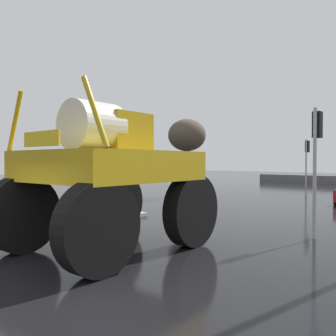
{
  "coord_description": "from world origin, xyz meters",
  "views": [
    {
      "loc": [
        7.61,
        -2.35,
        2.47
      ],
      "look_at": [
        -0.09,
        6.4,
        2.25
      ],
      "focal_mm": 37.68,
      "sensor_mm": 36.0,
      "label": 1
    }
  ],
  "objects_px": {
    "bare_tree_left": "(187,136)",
    "traffic_signal_near_left": "(130,157)",
    "traffic_signal_far_left": "(307,155)",
    "traffic_signal_near_right": "(317,144)",
    "oversize_sprayer": "(109,175)"
  },
  "relations": [
    {
      "from": "oversize_sprayer",
      "to": "traffic_signal_near_right",
      "type": "distance_m",
      "value": 6.63
    },
    {
      "from": "traffic_signal_near_left",
      "to": "traffic_signal_near_right",
      "type": "relative_size",
      "value": 0.89
    },
    {
      "from": "oversize_sprayer",
      "to": "bare_tree_left",
      "type": "height_order",
      "value": "bare_tree_left"
    },
    {
      "from": "traffic_signal_far_left",
      "to": "traffic_signal_near_right",
      "type": "bearing_deg",
      "value": -69.07
    },
    {
      "from": "bare_tree_left",
      "to": "traffic_signal_near_left",
      "type": "bearing_deg",
      "value": -70.55
    },
    {
      "from": "bare_tree_left",
      "to": "traffic_signal_near_right",
      "type": "bearing_deg",
      "value": -34.79
    },
    {
      "from": "oversize_sprayer",
      "to": "traffic_signal_near_left",
      "type": "distance_m",
      "value": 7.31
    },
    {
      "from": "traffic_signal_near_right",
      "to": "traffic_signal_far_left",
      "type": "bearing_deg",
      "value": 110.93
    },
    {
      "from": "traffic_signal_near_left",
      "to": "bare_tree_left",
      "type": "bearing_deg",
      "value": 109.45
    },
    {
      "from": "traffic_signal_near_left",
      "to": "bare_tree_left",
      "type": "height_order",
      "value": "bare_tree_left"
    },
    {
      "from": "oversize_sprayer",
      "to": "traffic_signal_near_right",
      "type": "bearing_deg",
      "value": -38.6
    },
    {
      "from": "traffic_signal_far_left",
      "to": "bare_tree_left",
      "type": "relative_size",
      "value": 0.74
    },
    {
      "from": "traffic_signal_far_left",
      "to": "traffic_signal_near_left",
      "type": "bearing_deg",
      "value": -104.04
    },
    {
      "from": "traffic_signal_near_left",
      "to": "traffic_signal_near_right",
      "type": "xyz_separation_m",
      "value": [
        8.84,
        -0.01,
        0.33
      ]
    },
    {
      "from": "traffic_signal_near_right",
      "to": "traffic_signal_far_left",
      "type": "relative_size",
      "value": 1.02
    }
  ]
}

